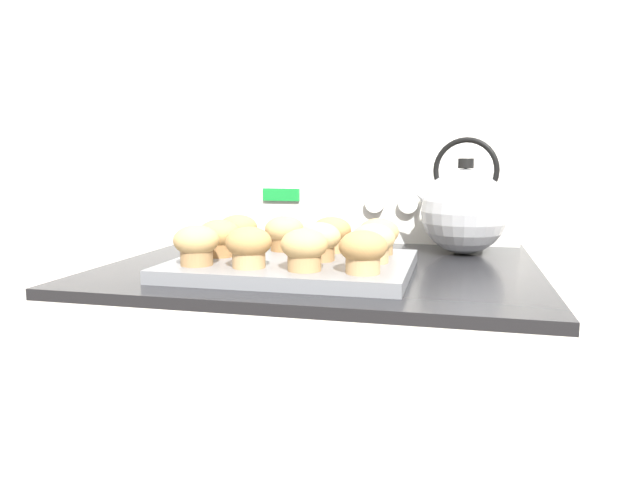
# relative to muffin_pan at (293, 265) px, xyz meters

# --- Properties ---
(wall_back) EXTENTS (8.00, 0.05, 2.40)m
(wall_back) POSITION_rel_muffin_pan_xyz_m (0.03, 0.46, 0.27)
(wall_back) COLOR silver
(wall_back) RESTS_ON ground_plane
(control_panel) EXTENTS (0.76, 0.07, 0.19)m
(control_panel) POSITION_rel_muffin_pan_xyz_m (0.03, 0.41, 0.08)
(control_panel) COLOR white
(control_panel) RESTS_ON stove_range
(muffin_pan) EXTENTS (0.40, 0.31, 0.02)m
(muffin_pan) POSITION_rel_muffin_pan_xyz_m (0.00, 0.00, 0.00)
(muffin_pan) COLOR slate
(muffin_pan) RESTS_ON stove_range
(muffin_r0_c0) EXTENTS (0.07, 0.07, 0.07)m
(muffin_r0_c0) POSITION_rel_muffin_pan_xyz_m (-0.14, -0.09, 0.05)
(muffin_r0_c0) COLOR #A37A4C
(muffin_r0_c0) RESTS_ON muffin_pan
(muffin_r0_c1) EXTENTS (0.07, 0.07, 0.07)m
(muffin_r0_c1) POSITION_rel_muffin_pan_xyz_m (-0.05, -0.09, 0.05)
(muffin_r0_c1) COLOR tan
(muffin_r0_c1) RESTS_ON muffin_pan
(muffin_r0_c2) EXTENTS (0.07, 0.07, 0.07)m
(muffin_r0_c2) POSITION_rel_muffin_pan_xyz_m (0.04, -0.09, 0.05)
(muffin_r0_c2) COLOR tan
(muffin_r0_c2) RESTS_ON muffin_pan
(muffin_r0_c3) EXTENTS (0.07, 0.07, 0.07)m
(muffin_r0_c3) POSITION_rel_muffin_pan_xyz_m (0.14, -0.09, 0.05)
(muffin_r0_c3) COLOR tan
(muffin_r0_c3) RESTS_ON muffin_pan
(muffin_r1_c0) EXTENTS (0.07, 0.07, 0.07)m
(muffin_r1_c0) POSITION_rel_muffin_pan_xyz_m (-0.14, -0.00, 0.05)
(muffin_r1_c0) COLOR olive
(muffin_r1_c0) RESTS_ON muffin_pan
(muffin_r1_c2) EXTENTS (0.07, 0.07, 0.07)m
(muffin_r1_c2) POSITION_rel_muffin_pan_xyz_m (0.05, -0.00, 0.05)
(muffin_r1_c2) COLOR #A37A4C
(muffin_r1_c2) RESTS_ON muffin_pan
(muffin_r1_c3) EXTENTS (0.07, 0.07, 0.07)m
(muffin_r1_c3) POSITION_rel_muffin_pan_xyz_m (0.14, 0.00, 0.05)
(muffin_r1_c3) COLOR tan
(muffin_r1_c3) RESTS_ON muffin_pan
(muffin_r2_c0) EXTENTS (0.07, 0.07, 0.07)m
(muffin_r2_c0) POSITION_rel_muffin_pan_xyz_m (-0.14, 0.09, 0.05)
(muffin_r2_c0) COLOR tan
(muffin_r2_c0) RESTS_ON muffin_pan
(muffin_r2_c1) EXTENTS (0.07, 0.07, 0.07)m
(muffin_r2_c1) POSITION_rel_muffin_pan_xyz_m (-0.04, 0.09, 0.05)
(muffin_r2_c1) COLOR olive
(muffin_r2_c1) RESTS_ON muffin_pan
(muffin_r2_c2) EXTENTS (0.07, 0.07, 0.07)m
(muffin_r2_c2) POSITION_rel_muffin_pan_xyz_m (0.05, 0.09, 0.05)
(muffin_r2_c2) COLOR tan
(muffin_r2_c2) RESTS_ON muffin_pan
(muffin_r2_c3) EXTENTS (0.07, 0.07, 0.07)m
(muffin_r2_c3) POSITION_rel_muffin_pan_xyz_m (0.13, 0.09, 0.05)
(muffin_r2_c3) COLOR #A37A4C
(muffin_r2_c3) RESTS_ON muffin_pan
(tea_kettle) EXTENTS (0.21, 0.17, 0.24)m
(tea_kettle) POSITION_rel_muffin_pan_xyz_m (0.28, 0.27, 0.08)
(tea_kettle) COLOR #ADAFB5
(tea_kettle) RESTS_ON stove_range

